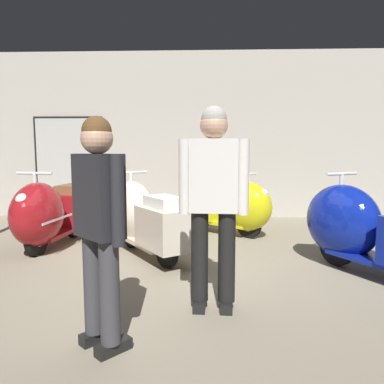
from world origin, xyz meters
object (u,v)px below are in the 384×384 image
object	(u,v)px
scooter_3	(365,229)
visitor_0	(214,195)
scooter_2	(232,207)
scooter_0	(50,213)
scooter_1	(141,217)
visitor_1	(99,217)

from	to	relation	value
scooter_3	visitor_0	world-z (taller)	visitor_0
scooter_3	visitor_0	xyz separation A→B (m)	(-1.69, -0.99, 0.49)
scooter_2	scooter_0	bearing A→B (deg)	-122.85
scooter_1	visitor_0	size ratio (longest dim) A/B	1.01
scooter_0	visitor_0	distance (m)	2.97
scooter_0	scooter_2	world-z (taller)	scooter_0
visitor_0	visitor_1	world-z (taller)	visitor_0
scooter_0	visitor_0	bearing A→B (deg)	55.98
scooter_0	visitor_1	size ratio (longest dim) A/B	1.16
scooter_1	scooter_2	bearing A→B (deg)	-84.20
scooter_0	scooter_1	bearing A→B (deg)	88.92
scooter_3	scooter_1	bearing A→B (deg)	43.18
scooter_1	visitor_1	distance (m)	2.41
scooter_0	scooter_1	world-z (taller)	scooter_0
scooter_2	scooter_1	bearing A→B (deg)	-102.04
scooter_3	scooter_0	bearing A→B (deg)	45.92
scooter_3	visitor_1	distance (m)	2.98
scooter_2	visitor_1	xyz separation A→B (m)	(-1.14, -3.47, 0.45)
scooter_0	scooter_2	distance (m)	2.76
scooter_1	scooter_2	xyz separation A→B (m)	(1.29, 1.10, -0.03)
scooter_3	visitor_1	xyz separation A→B (m)	(-2.46, -1.63, 0.41)
scooter_0	visitor_1	world-z (taller)	visitor_1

